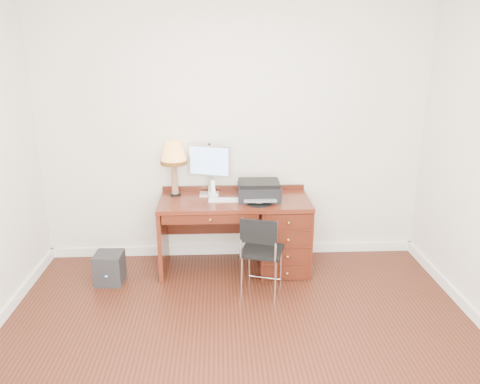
{
  "coord_description": "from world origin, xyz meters",
  "views": [
    {
      "loc": [
        -0.15,
        -3.03,
        2.24
      ],
      "look_at": [
        0.04,
        1.2,
        0.89
      ],
      "focal_mm": 35.0,
      "sensor_mm": 36.0,
      "label": 1
    }
  ],
  "objects_px": {
    "phone": "(213,192)",
    "chair": "(263,247)",
    "leg_lamp": "(174,156)",
    "equipment_box": "(110,268)",
    "monitor": "(209,163)",
    "desk": "(266,230)",
    "printer": "(259,190)"
  },
  "relations": [
    {
      "from": "monitor",
      "to": "printer",
      "type": "xyz_separation_m",
      "value": [
        0.5,
        -0.2,
        -0.23
      ]
    },
    {
      "from": "chair",
      "to": "monitor",
      "type": "bearing_deg",
      "value": 139.3
    },
    {
      "from": "desk",
      "to": "phone",
      "type": "height_order",
      "value": "phone"
    },
    {
      "from": "chair",
      "to": "phone",
      "type": "bearing_deg",
      "value": 141.13
    },
    {
      "from": "phone",
      "to": "chair",
      "type": "relative_size",
      "value": 0.22
    },
    {
      "from": "printer",
      "to": "chair",
      "type": "height_order",
      "value": "printer"
    },
    {
      "from": "monitor",
      "to": "leg_lamp",
      "type": "bearing_deg",
      "value": -154.89
    },
    {
      "from": "monitor",
      "to": "equipment_box",
      "type": "bearing_deg",
      "value": -136.16
    },
    {
      "from": "printer",
      "to": "chair",
      "type": "distance_m",
      "value": 0.67
    },
    {
      "from": "desk",
      "to": "phone",
      "type": "bearing_deg",
      "value": 170.12
    },
    {
      "from": "phone",
      "to": "chair",
      "type": "bearing_deg",
      "value": -70.44
    },
    {
      "from": "desk",
      "to": "phone",
      "type": "relative_size",
      "value": 8.87
    },
    {
      "from": "monitor",
      "to": "phone",
      "type": "height_order",
      "value": "monitor"
    },
    {
      "from": "desk",
      "to": "monitor",
      "type": "height_order",
      "value": "monitor"
    },
    {
      "from": "leg_lamp",
      "to": "chair",
      "type": "xyz_separation_m",
      "value": [
        0.84,
        -0.72,
        -0.69
      ]
    },
    {
      "from": "desk",
      "to": "leg_lamp",
      "type": "distance_m",
      "value": 1.2
    },
    {
      "from": "monitor",
      "to": "chair",
      "type": "height_order",
      "value": "monitor"
    },
    {
      "from": "leg_lamp",
      "to": "phone",
      "type": "bearing_deg",
      "value": -9.34
    },
    {
      "from": "monitor",
      "to": "phone",
      "type": "bearing_deg",
      "value": -52.11
    },
    {
      "from": "desk",
      "to": "equipment_box",
      "type": "xyz_separation_m",
      "value": [
        -1.55,
        -0.27,
        -0.26
      ]
    },
    {
      "from": "leg_lamp",
      "to": "phone",
      "type": "relative_size",
      "value": 3.3
    },
    {
      "from": "desk",
      "to": "printer",
      "type": "relative_size",
      "value": 3.57
    },
    {
      "from": "printer",
      "to": "leg_lamp",
      "type": "distance_m",
      "value": 0.92
    },
    {
      "from": "phone",
      "to": "chair",
      "type": "distance_m",
      "value": 0.86
    },
    {
      "from": "monitor",
      "to": "leg_lamp",
      "type": "relative_size",
      "value": 0.91
    },
    {
      "from": "monitor",
      "to": "printer",
      "type": "bearing_deg",
      "value": -4.23
    },
    {
      "from": "leg_lamp",
      "to": "printer",
      "type": "bearing_deg",
      "value": -10.89
    },
    {
      "from": "monitor",
      "to": "phone",
      "type": "distance_m",
      "value": 0.29
    },
    {
      "from": "chair",
      "to": "leg_lamp",
      "type": "bearing_deg",
      "value": 155.92
    },
    {
      "from": "monitor",
      "to": "leg_lamp",
      "type": "distance_m",
      "value": 0.36
    },
    {
      "from": "leg_lamp",
      "to": "equipment_box",
      "type": "distance_m",
      "value": 1.26
    },
    {
      "from": "desk",
      "to": "printer",
      "type": "xyz_separation_m",
      "value": [
        -0.08,
        -0.01,
        0.43
      ]
    }
  ]
}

